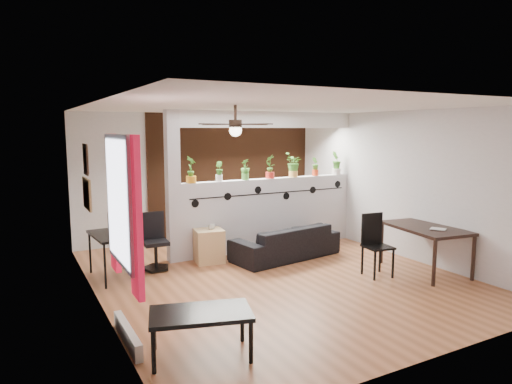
# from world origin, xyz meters

# --- Properties ---
(room_shell) EXTENTS (6.30, 7.10, 2.90)m
(room_shell) POSITION_xyz_m (0.00, 0.00, 1.30)
(room_shell) COLOR brown
(room_shell) RESTS_ON ground
(partition_wall) EXTENTS (3.60, 0.18, 1.35)m
(partition_wall) POSITION_xyz_m (0.80, 1.50, 0.68)
(partition_wall) COLOR #BCBCC1
(partition_wall) RESTS_ON ground
(ceiling_header) EXTENTS (3.60, 0.18, 0.30)m
(ceiling_header) POSITION_xyz_m (0.80, 1.50, 2.45)
(ceiling_header) COLOR silver
(ceiling_header) RESTS_ON room_shell
(pier_column) EXTENTS (0.22, 0.20, 2.60)m
(pier_column) POSITION_xyz_m (-1.11, 1.50, 1.30)
(pier_column) COLOR #BCBCC1
(pier_column) RESTS_ON ground
(brick_panel) EXTENTS (3.90, 0.05, 2.60)m
(brick_panel) POSITION_xyz_m (0.80, 2.97, 1.30)
(brick_panel) COLOR #9C522D
(brick_panel) RESTS_ON ground
(vine_decal) EXTENTS (3.31, 0.01, 0.30)m
(vine_decal) POSITION_xyz_m (0.80, 1.40, 1.08)
(vine_decal) COLOR black
(vine_decal) RESTS_ON partition_wall
(window_assembly) EXTENTS (0.09, 1.30, 1.55)m
(window_assembly) POSITION_xyz_m (-2.56, -1.20, 1.51)
(window_assembly) COLOR white
(window_assembly) RESTS_ON room_shell
(baseboard_heater) EXTENTS (0.08, 1.00, 0.18)m
(baseboard_heater) POSITION_xyz_m (-2.54, -1.20, 0.09)
(baseboard_heater) COLOR silver
(baseboard_heater) RESTS_ON ground
(corkboard) EXTENTS (0.03, 0.60, 0.45)m
(corkboard) POSITION_xyz_m (-2.58, 0.95, 1.35)
(corkboard) COLOR olive
(corkboard) RESTS_ON room_shell
(framed_art) EXTENTS (0.03, 0.34, 0.44)m
(framed_art) POSITION_xyz_m (-2.58, 0.90, 1.85)
(framed_art) COLOR #8C7259
(framed_art) RESTS_ON room_shell
(ceiling_fan) EXTENTS (1.19, 1.19, 0.43)m
(ceiling_fan) POSITION_xyz_m (-0.80, -0.30, 2.31)
(ceiling_fan) COLOR black
(ceiling_fan) RESTS_ON room_shell
(potted_plant_0) EXTENTS (0.24, 0.28, 0.47)m
(potted_plant_0) POSITION_xyz_m (-0.78, 1.50, 1.60)
(potted_plant_0) COLOR orange
(potted_plant_0) RESTS_ON partition_wall
(potted_plant_1) EXTENTS (0.16, 0.19, 0.36)m
(potted_plant_1) POSITION_xyz_m (-0.25, 1.50, 1.54)
(potted_plant_1) COLOR white
(potted_plant_1) RESTS_ON partition_wall
(potted_plant_2) EXTENTS (0.24, 0.22, 0.38)m
(potted_plant_2) POSITION_xyz_m (0.27, 1.50, 1.55)
(potted_plant_2) COLOR #4E9837
(potted_plant_2) RESTS_ON partition_wall
(potted_plant_3) EXTENTS (0.29, 0.26, 0.45)m
(potted_plant_3) POSITION_xyz_m (0.80, 1.50, 1.59)
(potted_plant_3) COLOR red
(potted_plant_3) RESTS_ON partition_wall
(potted_plant_4) EXTENTS (0.32, 0.31, 0.48)m
(potted_plant_4) POSITION_xyz_m (1.33, 1.50, 1.60)
(potted_plant_4) COLOR #DFA54E
(potted_plant_4) RESTS_ON partition_wall
(potted_plant_5) EXTENTS (0.22, 0.23, 0.37)m
(potted_plant_5) POSITION_xyz_m (1.85, 1.50, 1.55)
(potted_plant_5) COLOR red
(potted_plant_5) RESTS_ON partition_wall
(potted_plant_6) EXTENTS (0.33, 0.32, 0.48)m
(potted_plant_6) POSITION_xyz_m (2.38, 1.50, 1.60)
(potted_plant_6) COLOR silver
(potted_plant_6) RESTS_ON partition_wall
(sofa) EXTENTS (1.98, 1.01, 0.55)m
(sofa) POSITION_xyz_m (0.70, 0.78, 0.28)
(sofa) COLOR black
(sofa) RESTS_ON ground
(cube_shelf) EXTENTS (0.52, 0.48, 0.57)m
(cube_shelf) POSITION_xyz_m (-0.61, 1.16, 0.29)
(cube_shelf) COLOR tan
(cube_shelf) RESTS_ON ground
(cup) EXTENTS (0.13, 0.13, 0.09)m
(cup) POSITION_xyz_m (-0.56, 1.16, 0.62)
(cup) COLOR gray
(cup) RESTS_ON cube_shelf
(computer_desk) EXTENTS (0.58, 0.99, 0.69)m
(computer_desk) POSITION_xyz_m (-2.25, 1.09, 0.63)
(computer_desk) COLOR black
(computer_desk) RESTS_ON ground
(monitor) EXTENTS (0.33, 0.11, 0.19)m
(monitor) POSITION_xyz_m (-2.25, 1.24, 0.79)
(monitor) COLOR black
(monitor) RESTS_ON computer_desk
(office_chair) EXTENTS (0.48, 0.48, 0.91)m
(office_chair) POSITION_xyz_m (-1.53, 1.22, 0.40)
(office_chair) COLOR black
(office_chair) RESTS_ON ground
(dining_table) EXTENTS (1.00, 1.44, 0.73)m
(dining_table) POSITION_xyz_m (2.25, -0.96, 0.66)
(dining_table) COLOR black
(dining_table) RESTS_ON ground
(book) EXTENTS (0.25, 0.27, 0.02)m
(book) POSITION_xyz_m (2.15, -1.26, 0.74)
(book) COLOR gray
(book) RESTS_ON dining_table
(folding_chair) EXTENTS (0.44, 0.44, 0.97)m
(folding_chair) POSITION_xyz_m (1.42, -0.70, 0.57)
(folding_chair) COLOR black
(folding_chair) RESTS_ON ground
(coffee_table) EXTENTS (1.13, 0.82, 0.47)m
(coffee_table) POSITION_xyz_m (-1.95, -1.85, 0.42)
(coffee_table) COLOR black
(coffee_table) RESTS_ON ground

